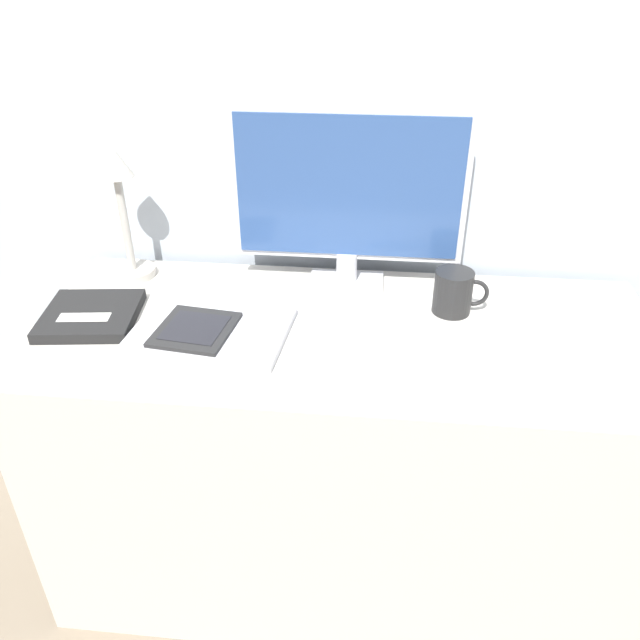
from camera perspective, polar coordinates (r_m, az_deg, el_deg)
The scene contains 10 objects.
ground_plane at distance 1.76m, azimuth 1.20°, elevation -26.21°, with size 10.00×10.00×0.00m, color gray.
wall_back at distance 1.55m, azimuth 3.61°, elevation 20.50°, with size 3.60×0.05×2.40m.
desk at distance 1.61m, azimuth 2.02°, elevation -12.23°, with size 1.39×0.59×0.75m.
monitor at distance 1.48m, azimuth 2.62°, elevation 11.31°, with size 0.55×0.11×0.43m.
keyboard at distance 1.32m, azimuth 10.40°, elevation -2.86°, with size 0.31×0.10×0.01m.
laptop at distance 1.38m, azimuth -9.92°, elevation -0.97°, with size 0.35×0.27×0.02m.
ereader at distance 1.36m, azimuth -11.36°, elevation -0.83°, with size 0.18×0.19×0.01m.
desk_lamp at distance 1.60m, azimuth -17.69°, elevation 10.11°, with size 0.11×0.11×0.33m.
notebook at distance 1.50m, azimuth -20.22°, elevation 0.41°, with size 0.23×0.23×0.03m.
coffee_mug at distance 1.46m, azimuth 12.15°, elevation 2.52°, with size 0.13×0.09×0.10m.
Camera 1 is at (0.06, -0.95, 1.49)m, focal length 35.00 mm.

